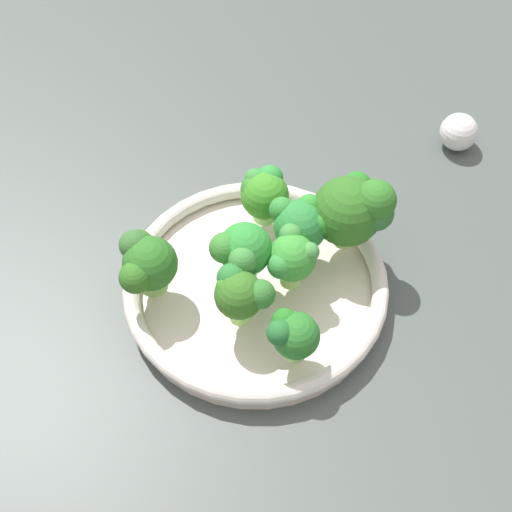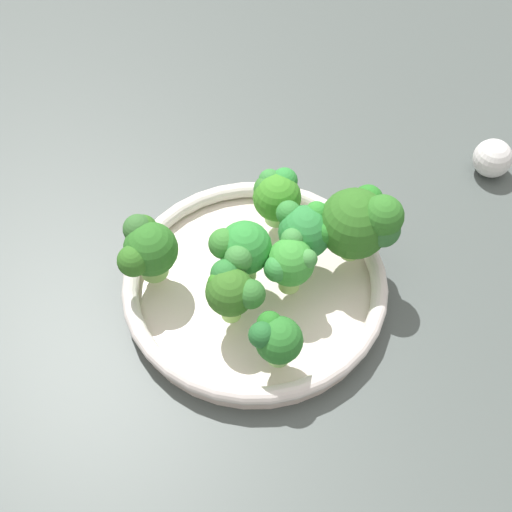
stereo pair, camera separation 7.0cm
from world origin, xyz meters
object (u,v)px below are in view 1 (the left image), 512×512
(broccoli_floret_5, at_px, (146,262))
(broccoli_floret_1, at_px, (241,293))
(broccoli_floret_4, at_px, (263,193))
(broccoli_floret_3, at_px, (301,225))
(broccoli_floret_7, at_px, (354,209))
(bowl, at_px, (256,283))
(broccoli_floret_6, at_px, (240,254))
(garlic_bulb, at_px, (459,132))
(broccoli_floret_0, at_px, (293,334))
(broccoli_floret_2, at_px, (291,258))

(broccoli_floret_5, bearing_deg, broccoli_floret_1, -15.67)
(broccoli_floret_4, xyz_separation_m, broccoli_floret_5, (-0.10, -0.10, 0.00))
(broccoli_floret_1, distance_m, broccoli_floret_3, 0.10)
(broccoli_floret_7, bearing_deg, broccoli_floret_5, -158.35)
(bowl, relative_size, broccoli_floret_7, 3.04)
(broccoli_floret_3, xyz_separation_m, broccoli_floret_7, (0.05, 0.02, 0.01))
(broccoli_floret_6, height_order, garlic_bulb, broccoli_floret_6)
(broccoli_floret_0, xyz_separation_m, broccoli_floret_4, (-0.04, 0.15, 0.00))
(bowl, xyz_separation_m, broccoli_floret_7, (0.09, 0.05, 0.06))
(broccoli_floret_0, height_order, broccoli_floret_6, broccoli_floret_6)
(broccoli_floret_2, bearing_deg, broccoli_floret_7, 45.62)
(bowl, xyz_separation_m, broccoli_floret_6, (-0.01, -0.01, 0.06))
(broccoli_floret_0, distance_m, broccoli_floret_4, 0.16)
(garlic_bulb, bearing_deg, broccoli_floret_0, -118.08)
(broccoli_floret_2, bearing_deg, bowl, 171.94)
(broccoli_floret_4, relative_size, broccoli_floret_6, 0.82)
(broccoli_floret_0, relative_size, broccoli_floret_1, 0.87)
(broccoli_floret_5, distance_m, garlic_bulb, 0.39)
(bowl, relative_size, broccoli_floret_4, 4.51)
(garlic_bulb, bearing_deg, broccoli_floret_1, -127.74)
(broccoli_floret_0, relative_size, broccoli_floret_5, 0.84)
(broccoli_floret_7, height_order, garlic_bulb, broccoli_floret_7)
(broccoli_floret_2, xyz_separation_m, broccoli_floret_3, (0.01, 0.04, 0.00))
(bowl, distance_m, broccoli_floret_0, 0.10)
(broccoli_floret_6, xyz_separation_m, broccoli_floret_7, (0.10, 0.06, 0.01))
(bowl, xyz_separation_m, broccoli_floret_5, (-0.10, -0.02, 0.05))
(bowl, height_order, broccoli_floret_7, broccoli_floret_7)
(broccoli_floret_3, bearing_deg, broccoli_floret_2, -97.83)
(broccoli_floret_7, bearing_deg, broccoli_floret_0, -109.46)
(garlic_bulb, bearing_deg, broccoli_floret_2, -126.59)
(broccoli_floret_5, relative_size, broccoli_floret_6, 0.91)
(broccoli_floret_1, bearing_deg, bowl, 80.34)
(broccoli_floret_0, relative_size, garlic_bulb, 1.23)
(broccoli_floret_5, height_order, garlic_bulb, broccoli_floret_5)
(broccoli_floret_4, bearing_deg, broccoli_floret_5, -134.65)
(broccoli_floret_4, bearing_deg, broccoli_floret_3, -44.69)
(broccoli_floret_4, relative_size, broccoli_floret_5, 0.90)
(broccoli_floret_3, xyz_separation_m, broccoli_floret_5, (-0.14, -0.06, -0.00))
(broccoli_floret_0, height_order, broccoli_floret_7, broccoli_floret_7)
(broccoli_floret_3, bearing_deg, broccoli_floret_0, -88.85)
(broccoli_floret_5, height_order, broccoli_floret_6, broccoli_floret_6)
(broccoli_floret_1, xyz_separation_m, broccoli_floret_7, (0.09, 0.10, 0.01))
(broccoli_floret_6, bearing_deg, broccoli_floret_4, 82.33)
(broccoli_floret_2, xyz_separation_m, broccoli_floret_5, (-0.13, -0.02, -0.00))
(broccoli_floret_4, distance_m, broccoli_floret_6, 0.09)
(broccoli_floret_0, height_order, broccoli_floret_3, broccoli_floret_3)
(broccoli_floret_4, xyz_separation_m, broccoli_floret_6, (-0.01, -0.08, 0.01))
(broccoli_floret_7, bearing_deg, broccoli_floret_3, -162.59)
(broccoli_floret_5, bearing_deg, broccoli_floret_6, 8.65)
(broccoli_floret_4, height_order, broccoli_floret_5, broccoli_floret_5)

